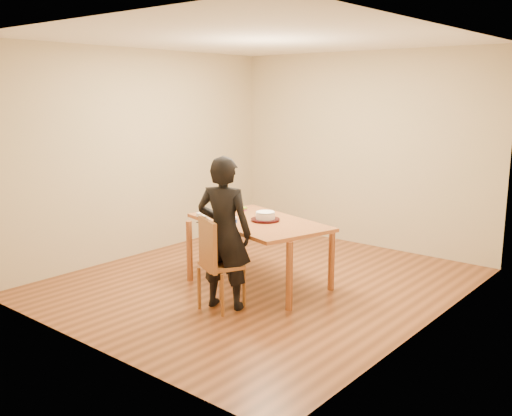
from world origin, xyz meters
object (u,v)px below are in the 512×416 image
Objects in this scene: person at (224,233)px; cake_plate at (265,220)px; dining_table at (259,222)px; cake at (265,216)px; dining_chair at (221,265)px.

cake_plate is at bearing -103.82° from person.
dining_table is at bearing -150.11° from cake_plate.
person is at bearing -63.13° from dining_table.
dining_table is at bearing -150.11° from cake.
person reaches higher than dining_table.
dining_table is 4.21× the size of dining_chair.
person is at bearing -83.51° from cake_plate.
dining_table is 0.11m from cake.
dining_chair is at bearing 69.69° from person.
cake_plate is 0.21× the size of person.
dining_chair is 1.17× the size of cake_plate.
dining_chair is at bearing -83.87° from cake.
cake is at bearing 45.15° from dining_table.
cake_plate is at bearing 45.15° from dining_table.
dining_chair is 0.24× the size of person.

